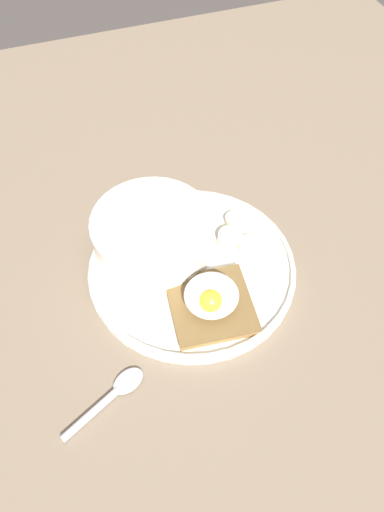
# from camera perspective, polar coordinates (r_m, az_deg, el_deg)

# --- Properties ---
(ground_plane) EXTENTS (1.20, 1.20, 0.02)m
(ground_plane) POSITION_cam_1_polar(r_m,az_deg,el_deg) (0.63, 0.00, -2.21)
(ground_plane) COLOR #726350
(ground_plane) RESTS_ON ground
(plate) EXTENTS (0.26, 0.26, 0.02)m
(plate) POSITION_cam_1_polar(r_m,az_deg,el_deg) (0.62, 0.00, -1.25)
(plate) COLOR silver
(plate) RESTS_ON ground_plane
(oatmeal_bowl) EXTENTS (0.15, 0.15, 0.06)m
(oatmeal_bowl) POSITION_cam_1_polar(r_m,az_deg,el_deg) (0.61, -4.56, 2.46)
(oatmeal_bowl) COLOR white
(oatmeal_bowl) RESTS_ON plate
(toast_slice) EXTENTS (0.10, 0.10, 0.01)m
(toast_slice) POSITION_cam_1_polar(r_m,az_deg,el_deg) (0.57, 2.22, -5.66)
(toast_slice) COLOR brown
(toast_slice) RESTS_ON plate
(poached_egg) EXTENTS (0.06, 0.06, 0.04)m
(poached_egg) POSITION_cam_1_polar(r_m,az_deg,el_deg) (0.55, 2.27, -4.59)
(poached_egg) COLOR white
(poached_egg) RESTS_ON toast_slice
(banana_slice_front) EXTENTS (0.04, 0.04, 0.02)m
(banana_slice_front) POSITION_cam_1_polar(r_m,az_deg,el_deg) (0.63, 4.34, 2.04)
(banana_slice_front) COLOR beige
(banana_slice_front) RESTS_ON plate
(banana_slice_left) EXTENTS (0.05, 0.05, 0.01)m
(banana_slice_left) POSITION_cam_1_polar(r_m,az_deg,el_deg) (0.63, 6.98, 1.01)
(banana_slice_left) COLOR beige
(banana_slice_left) RESTS_ON plate
(banana_slice_back) EXTENTS (0.03, 0.04, 0.01)m
(banana_slice_back) POSITION_cam_1_polar(r_m,az_deg,el_deg) (0.66, 5.13, 4.10)
(banana_slice_back) COLOR #EDE4C1
(banana_slice_back) RESTS_ON plate
(spoon) EXTENTS (0.10, 0.06, 0.01)m
(spoon) POSITION_cam_1_polar(r_m,az_deg,el_deg) (0.55, -9.00, -15.32)
(spoon) COLOR silver
(spoon) RESTS_ON ground_plane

